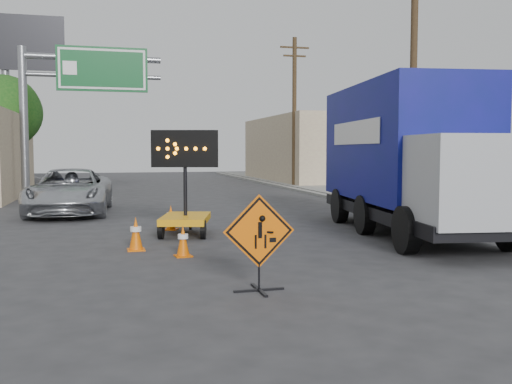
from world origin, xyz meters
name	(u,v)px	position (x,y,z in m)	size (l,w,h in m)	color
ground	(284,284)	(0.00, 0.00, 0.00)	(100.00, 100.00, 0.00)	#2D2D30
curb_right	(339,199)	(7.20, 15.00, 0.06)	(0.40, 60.00, 0.12)	gray
sidewalk_right	(385,197)	(9.50, 15.00, 0.07)	(4.00, 60.00, 0.15)	gray
building_right_far	(334,150)	(13.00, 30.00, 2.30)	(10.00, 14.00, 4.60)	beige
highway_gantry	(72,87)	(-4.43, 17.96, 5.07)	(6.18, 0.38, 6.90)	slate
billboard	(7,59)	(-8.35, 25.87, 7.35)	(6.10, 0.54, 9.85)	slate
utility_pole_near	(413,84)	(8.00, 10.00, 4.68)	(1.80, 0.26, 9.00)	#41321B
utility_pole_far	(294,110)	(8.00, 24.00, 4.68)	(1.80, 0.26, 9.00)	#41321B
tree_left_near	(3,112)	(-8.00, 22.00, 4.16)	(3.71, 3.71, 6.03)	#41321B
tree_left_far	(9,113)	(-9.00, 30.00, 4.60)	(4.10, 4.10, 6.66)	#41321B
construction_sign	(259,240)	(-0.53, -0.34, 0.83)	(1.18, 0.83, 1.56)	black
arrow_board	(185,212)	(-0.91, 5.98, 0.63)	(1.72, 2.18, 2.78)	orange
pickup_truck	(70,191)	(-4.22, 12.08, 0.80)	(2.65, 5.76, 1.60)	#B6B9BE
box_truck	(408,166)	(4.94, 4.77, 1.84)	(3.58, 8.79, 4.05)	black
cone_a	(183,241)	(-1.35, 2.93, 0.34)	(0.39, 0.39, 0.68)	#E45F04
cone_b	(136,234)	(-2.29, 3.95, 0.38)	(0.40, 0.40, 0.76)	#E45F04
cone_c	(171,218)	(-1.19, 7.07, 0.35)	(0.47, 0.47, 0.70)	#E45F04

